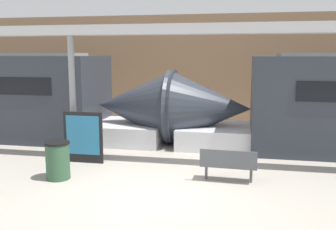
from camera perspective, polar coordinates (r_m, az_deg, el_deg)
The scene contains 7 objects.
ground_plane at distance 8.67m, azimuth -2.29°, elevation -12.19°, with size 60.00×60.00×0.00m, color #A8A093.
station_wall at distance 18.01m, azimuth 5.24°, elevation 7.14°, with size 56.00×0.20×5.00m, color #937051.
bench_near at distance 9.51m, azimuth 9.18°, elevation -7.26°, with size 1.42×0.50×0.84m.
trash_bin at distance 10.02m, azimuth -16.45°, elevation -6.63°, with size 0.63×0.63×0.97m.
poster_board at distance 11.23m, azimuth -12.80°, elevation -3.32°, with size 1.19×0.07×1.51m.
support_column_near at distance 11.63m, azimuth -14.32°, elevation 2.50°, with size 0.19×0.19×3.70m, color gray.
canopy_beam at distance 11.57m, azimuth -14.72°, elevation 12.34°, with size 28.00×0.60×0.28m, color #B7B7BC.
Camera 1 is at (1.91, -7.83, 3.18)m, focal length 40.00 mm.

